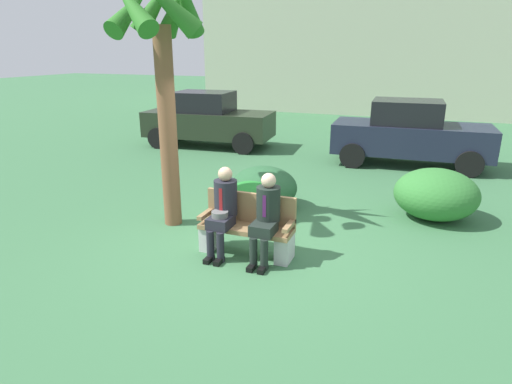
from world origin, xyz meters
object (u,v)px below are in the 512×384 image
palm_tree_tall (161,38)px  park_bench (247,228)px  shrub_mid_lawn (264,187)px  shrub_near_bench (252,200)px  seated_man_right (266,214)px  parked_car_near (208,119)px  shrub_far_lawn (436,194)px  seated_man_left (223,207)px  parked_car_far (410,133)px

palm_tree_tall → park_bench: bearing=-20.3°
shrub_mid_lawn → shrub_near_bench: bearing=-91.2°
seated_man_right → parked_car_near: 8.01m
park_bench → parked_car_near: parked_car_near is taller
palm_tree_tall → shrub_mid_lawn: 3.22m
shrub_far_lawn → parked_car_near: size_ratio=0.36×
seated_man_right → parked_car_near: parked_car_near is taller
park_bench → shrub_far_lawn: (2.59, 2.51, 0.06)m
seated_man_left → parked_car_near: parked_car_near is taller
parked_car_far → seated_man_left: bearing=-109.2°
seated_man_left → park_bench: bearing=20.7°
park_bench → seated_man_left: size_ratio=1.06×
seated_man_right → seated_man_left: bearing=-179.7°
park_bench → palm_tree_tall: (-1.67, 0.62, 2.67)m
seated_man_right → shrub_mid_lawn: size_ratio=1.00×
seated_man_right → shrub_far_lawn: bearing=49.4°
seated_man_left → parked_car_near: (-3.69, 6.73, 0.11)m
shrub_far_lawn → seated_man_left: bearing=-137.9°
shrub_near_bench → shrub_far_lawn: (3.07, 1.14, 0.12)m
seated_man_right → park_bench: bearing=160.0°
shrub_mid_lawn → parked_car_far: (2.39, 4.41, 0.44)m
shrub_near_bench → parked_car_near: parked_car_near is taller
parked_car_far → shrub_far_lawn: bearing=-80.2°
shrub_mid_lawn → park_bench: bearing=-76.7°
seated_man_right → parked_car_far: size_ratio=0.32×
parked_car_far → seated_man_right: bearing=-103.8°
park_bench → seated_man_right: size_ratio=1.09×
park_bench → parked_car_near: bearing=121.3°
palm_tree_tall → parked_car_far: bearing=57.9°
palm_tree_tall → parked_car_near: 6.81m
shrub_far_lawn → parked_car_far: size_ratio=0.37×
shrub_mid_lawn → parked_car_near: (-3.55, 4.65, 0.44)m
shrub_near_bench → park_bench: bearing=-70.9°
seated_man_right → shrub_far_lawn: seated_man_right is taller
shrub_near_bench → shrub_far_lawn: bearing=20.4°
shrub_mid_lawn → parked_car_far: 5.04m
seated_man_right → palm_tree_tall: (-2.01, 0.74, 2.35)m
palm_tree_tall → shrub_far_lawn: 5.35m
seated_man_left → parked_car_far: size_ratio=0.33×
palm_tree_tall → parked_car_far: size_ratio=1.08×
palm_tree_tall → shrub_near_bench: size_ratio=4.01×
shrub_near_bench → shrub_mid_lawn: (0.01, 0.59, 0.07)m
palm_tree_tall → shrub_mid_lawn: (1.21, 1.34, -2.67)m
park_bench → parked_car_far: bearing=73.1°
shrub_mid_lawn → shrub_far_lawn: bearing=10.3°
seated_man_right → palm_tree_tall: size_ratio=0.30×
shrub_near_bench → shrub_far_lawn: shrub_far_lawn is taller
park_bench → parked_car_far: size_ratio=0.35×
park_bench → seated_man_left: bearing=-159.3°
seated_man_left → shrub_far_lawn: bearing=42.1°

